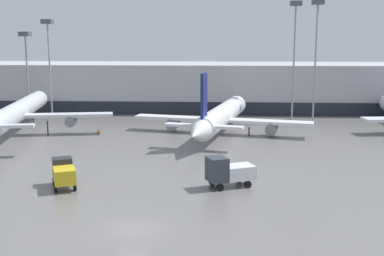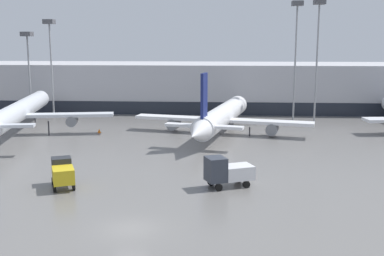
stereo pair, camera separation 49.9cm
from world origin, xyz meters
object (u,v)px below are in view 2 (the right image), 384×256
object	(u,v)px
parked_jet_1	(222,116)
apron_light_mast_2	(28,48)
apron_light_mast_0	(318,27)
parked_jet_3	(18,112)
apron_light_mast_7	(50,40)
apron_light_mast_5	(297,28)
traffic_cone_2	(99,131)
service_truck_3	(63,172)
service_truck_2	(227,171)

from	to	relation	value
parked_jet_1	apron_light_mast_2	world-z (taller)	apron_light_mast_2
apron_light_mast_0	apron_light_mast_2	world-z (taller)	apron_light_mast_0
parked_jet_1	parked_jet_3	xyz separation A→B (m)	(-29.37, -2.41, 0.71)
parked_jet_3	apron_light_mast_7	distance (m)	20.16
apron_light_mast_2	apron_light_mast_5	size ratio (longest dim) A/B	0.75
traffic_cone_2	parked_jet_3	bearing A→B (deg)	-169.35
parked_jet_3	apron_light_mast_7	world-z (taller)	apron_light_mast_7
service_truck_3	apron_light_mast_7	world-z (taller)	apron_light_mast_7
apron_light_mast_5	apron_light_mast_2	bearing A→B (deg)	178.54
parked_jet_3	apron_light_mast_0	size ratio (longest dim) A/B	1.87
apron_light_mast_2	service_truck_3	bearing A→B (deg)	-64.92
service_truck_3	apron_light_mast_7	size ratio (longest dim) A/B	0.25
service_truck_3	apron_light_mast_0	world-z (taller)	apron_light_mast_0
apron_light_mast_0	traffic_cone_2	bearing A→B (deg)	-160.56
apron_light_mast_0	apron_light_mast_7	xyz separation A→B (m)	(-45.85, 3.30, -1.99)
service_truck_2	traffic_cone_2	distance (m)	31.57
service_truck_2	apron_light_mast_2	size ratio (longest dim) A/B	0.33
parked_jet_3	service_truck_3	xyz separation A→B (m)	(14.45, -24.32, -1.85)
traffic_cone_2	apron_light_mast_7	bearing A→B (deg)	128.58
parked_jet_3	traffic_cone_2	distance (m)	11.81
parked_jet_1	traffic_cone_2	bearing A→B (deg)	103.55
service_truck_2	apron_light_mast_7	world-z (taller)	apron_light_mast_7
parked_jet_1	apron_light_mast_7	distance (m)	35.49
apron_light_mast_2	apron_light_mast_7	world-z (taller)	apron_light_mast_7
traffic_cone_2	apron_light_mast_2	distance (m)	24.76
service_truck_3	apron_light_mast_0	xyz separation A→B (m)	(30.51, 38.34, 14.14)
parked_jet_3	apron_light_mast_0	distance (m)	48.67
service_truck_2	traffic_cone_2	bearing A→B (deg)	-76.71
service_truck_3	parked_jet_3	bearing A→B (deg)	8.23
parked_jet_1	apron_light_mast_0	distance (m)	23.38
traffic_cone_2	apron_light_mast_5	distance (m)	36.65
parked_jet_1	service_truck_2	distance (m)	25.83
parked_jet_3	apron_light_mast_2	distance (m)	19.60
service_truck_2	apron_light_mast_0	size ratio (longest dim) A/B	0.24
apron_light_mast_2	parked_jet_1	bearing A→B (deg)	-22.88
parked_jet_1	apron_light_mast_7	xyz separation A→B (m)	(-30.27, 14.90, 11.01)
parked_jet_3	apron_light_mast_7	size ratio (longest dim) A/B	2.18
parked_jet_3	apron_light_mast_0	bearing A→B (deg)	-81.81
service_truck_2	traffic_cone_2	size ratio (longest dim) A/B	7.80
traffic_cone_2	apron_light_mast_5	xyz separation A→B (m)	(30.46, 13.54, 15.22)
parked_jet_3	apron_light_mast_5	world-z (taller)	apron_light_mast_5
service_truck_3	apron_light_mast_7	bearing A→B (deg)	-2.25
parked_jet_3	apron_light_mast_2	world-z (taller)	apron_light_mast_2
apron_light_mast_2	service_truck_2	bearing A→B (deg)	-49.30
apron_light_mast_0	apron_light_mast_2	distance (m)	49.97
service_truck_2	apron_light_mast_0	xyz separation A→B (m)	(15.17, 37.41, 14.04)
service_truck_3	apron_light_mast_5	xyz separation A→B (m)	(27.24, 39.98, 14.08)
apron_light_mast_5	apron_light_mast_7	size ratio (longest dim) A/B	1.16
service_truck_2	apron_light_mast_2	distance (m)	54.11
parked_jet_3	apron_light_mast_2	xyz separation A→B (m)	(-4.82, 16.84, 8.80)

